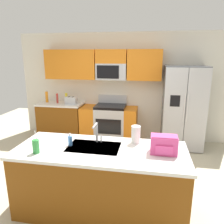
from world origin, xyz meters
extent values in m
plane|color=beige|center=(0.00, 0.00, 0.00)|extent=(9.00, 9.00, 0.00)
cube|color=silver|center=(0.00, 2.15, 1.30)|extent=(5.20, 0.10, 2.60)
cube|color=orange|center=(-1.50, 1.94, 1.85)|extent=(0.70, 0.32, 0.70)
cube|color=orange|center=(-0.87, 1.94, 1.85)|extent=(0.55, 0.32, 0.70)
cube|color=orange|center=(0.56, 1.94, 1.85)|extent=(0.79, 0.32, 0.70)
cube|color=#B7BABF|center=(-0.22, 1.94, 1.69)|extent=(0.72, 0.32, 0.38)
cube|color=black|center=(-0.28, 1.78, 1.69)|extent=(0.52, 0.01, 0.30)
cube|color=orange|center=(-0.22, 1.94, 2.04)|extent=(0.72, 0.32, 0.32)
cube|color=brown|center=(-1.50, 1.80, 0.43)|extent=(1.09, 0.60, 0.86)
cube|color=silver|center=(-1.50, 1.80, 0.88)|extent=(1.12, 0.63, 0.04)
cube|color=#B7BABF|center=(-0.22, 1.80, 0.42)|extent=(0.72, 0.60, 0.84)
cube|color=black|center=(-0.22, 1.50, 0.45)|extent=(0.60, 0.01, 0.36)
cube|color=black|center=(-0.22, 1.80, 0.87)|extent=(0.72, 0.60, 0.06)
cube|color=#B7BABF|center=(-0.22, 2.07, 1.00)|extent=(0.72, 0.06, 0.20)
cube|color=orange|center=(-0.76, 1.80, 0.42)|extent=(0.36, 0.60, 0.84)
cube|color=orange|center=(0.28, 1.80, 0.42)|extent=(0.28, 0.60, 0.84)
cube|color=#4C4F54|center=(1.46, 1.75, 0.93)|extent=(0.90, 0.70, 1.85)
cube|color=#B7BABF|center=(1.23, 1.38, 0.93)|extent=(0.44, 0.04, 1.81)
cube|color=#B7BABF|center=(1.68, 1.38, 0.93)|extent=(0.44, 0.04, 1.81)
cylinder|color=silver|center=(1.43, 1.35, 1.02)|extent=(0.02, 0.02, 0.60)
cylinder|color=silver|center=(1.49, 1.35, 1.02)|extent=(0.02, 0.02, 0.60)
cube|color=black|center=(1.23, 1.36, 1.15)|extent=(0.20, 0.00, 0.24)
cube|color=brown|center=(0.12, -0.71, 0.43)|extent=(2.17, 0.87, 0.86)
cube|color=silver|center=(0.12, -0.71, 0.88)|extent=(2.21, 0.91, 0.04)
cube|color=#B7BABF|center=(0.02, -0.66, 0.89)|extent=(0.68, 0.44, 0.03)
cube|color=#B7BABF|center=(-1.20, 1.75, 0.99)|extent=(0.28, 0.16, 0.18)
cube|color=black|center=(-1.25, 1.75, 1.08)|extent=(0.03, 0.11, 0.01)
cube|color=black|center=(-1.15, 1.75, 1.08)|extent=(0.03, 0.11, 0.01)
cylinder|color=#B2332D|center=(-1.58, 1.80, 1.02)|extent=(0.05, 0.05, 0.24)
cylinder|color=yellow|center=(-1.36, 1.85, 1.03)|extent=(0.06, 0.06, 0.25)
cylinder|color=orange|center=(-1.89, 1.85, 1.04)|extent=(0.07, 0.07, 0.27)
cylinder|color=#B7BABF|center=(0.02, -0.49, 1.04)|extent=(0.03, 0.03, 0.28)
cylinder|color=#B7BABF|center=(0.02, -0.59, 1.17)|extent=(0.02, 0.20, 0.02)
cylinder|color=#B7BABF|center=(0.08, -0.49, 0.95)|extent=(0.02, 0.02, 0.10)
cylinder|color=green|center=(-0.63, -0.96, 0.99)|extent=(0.08, 0.08, 0.17)
cylinder|color=white|center=(-0.62, -0.96, 1.12)|extent=(0.01, 0.03, 0.14)
cylinder|color=#4C8CD8|center=(-0.30, -0.67, 0.97)|extent=(0.06, 0.06, 0.13)
cylinder|color=white|center=(-0.30, -0.67, 1.05)|extent=(0.02, 0.02, 0.04)
cylinder|color=white|center=(0.55, -0.42, 1.02)|extent=(0.12, 0.12, 0.24)
cube|color=#EA4C93|center=(0.91, -0.68, 1.01)|extent=(0.32, 0.20, 0.22)
cube|color=#C7417D|center=(0.91, -0.70, 1.11)|extent=(0.30, 0.14, 0.03)
cube|color=#FF54A2|center=(0.91, -0.79, 0.98)|extent=(0.20, 0.03, 0.11)
camera|label=1|loc=(0.73, -3.22, 2.07)|focal=34.81mm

